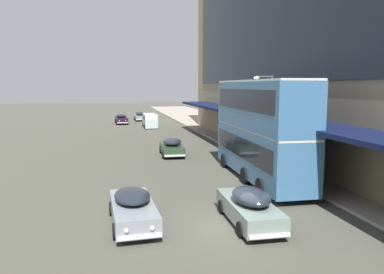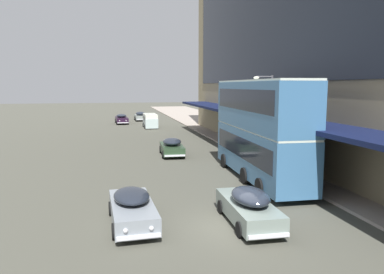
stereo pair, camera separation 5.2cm
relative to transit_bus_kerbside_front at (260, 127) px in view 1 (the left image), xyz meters
The scene contains 9 objects.
ground 9.23m from the transit_bus_kerbside_front, 119.82° to the right, with size 240.00×240.00×0.00m, color #49493F.
transit_bus_kerbside_front is the anchor object (origin of this frame).
sedan_trailing_near 8.31m from the transit_bus_kerbside_front, 115.35° to the right, with size 1.93×4.82×1.60m.
sedan_lead_near 38.69m from the transit_bus_kerbside_front, 101.11° to the left, with size 2.06×4.88×1.52m.
sedan_trailing_mid 10.51m from the transit_bus_kerbside_front, 113.43° to the left, with size 2.04×4.44×1.52m.
sedan_second_near 10.61m from the transit_bus_kerbside_front, 143.61° to the right, with size 2.02×4.82×1.46m.
sedan_lead_mid 42.74m from the transit_bus_kerbside_front, 95.57° to the left, with size 1.96×4.39×1.54m.
vw_van 31.48m from the transit_bus_kerbside_front, 96.64° to the left, with size 1.92×4.56×1.96m.
street_lamp 4.14m from the transit_bus_kerbside_front, 58.57° to the left, with size 1.50×0.28×6.50m.
Camera 1 is at (-4.82, -14.28, 5.90)m, focal length 35.00 mm.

